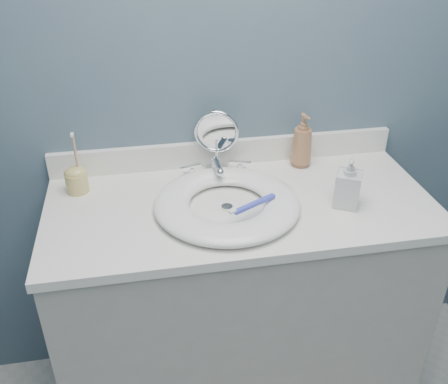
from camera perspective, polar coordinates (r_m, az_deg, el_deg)
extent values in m
cube|color=#4C5C72|center=(1.68, 0.13, 13.14)|extent=(2.20, 0.02, 2.40)
cube|color=#B4AFA4|center=(1.86, 1.68, -13.08)|extent=(1.20, 0.55, 0.85)
cube|color=white|center=(1.58, 1.92, -1.57)|extent=(1.22, 0.57, 0.03)
cube|color=white|center=(1.78, 0.19, 4.56)|extent=(1.22, 0.02, 0.09)
cylinder|color=silver|center=(1.54, 0.35, -1.75)|extent=(0.04, 0.04, 0.01)
cube|color=silver|center=(1.72, -0.95, 2.04)|extent=(0.22, 0.05, 0.01)
cylinder|color=silver|center=(1.70, -0.96, 2.90)|extent=(0.03, 0.03, 0.06)
cylinder|color=silver|center=(1.65, -0.71, 3.00)|extent=(0.02, 0.09, 0.02)
sphere|color=silver|center=(1.61, -0.44, 2.26)|extent=(0.03, 0.03, 0.03)
cylinder|color=silver|center=(1.70, -3.79, 2.26)|extent=(0.02, 0.02, 0.03)
cube|color=silver|center=(1.69, -3.81, 2.89)|extent=(0.08, 0.03, 0.01)
cylinder|color=silver|center=(1.72, 1.84, 2.76)|extent=(0.02, 0.02, 0.03)
cube|color=silver|center=(1.71, 1.85, 3.37)|extent=(0.08, 0.03, 0.01)
cylinder|color=silver|center=(1.75, -0.84, 2.62)|extent=(0.09, 0.09, 0.01)
cylinder|color=silver|center=(1.72, -0.85, 4.27)|extent=(0.01, 0.01, 0.11)
torus|color=silver|center=(1.69, -0.87, 6.91)|extent=(0.15, 0.05, 0.15)
cylinder|color=white|center=(1.69, -0.87, 6.91)|extent=(0.13, 0.03, 0.13)
imported|color=#9B6946|center=(1.77, 8.93, 5.85)|extent=(0.09, 0.09, 0.19)
imported|color=silver|center=(1.56, 14.06, 1.17)|extent=(0.10, 0.10, 0.17)
cylinder|color=#D1BA68|center=(1.68, -16.46, 1.07)|extent=(0.07, 0.07, 0.07)
ellipsoid|color=#D1BA68|center=(1.66, -16.63, 2.08)|extent=(0.07, 0.06, 0.04)
cylinder|color=tan|center=(1.63, -16.58, 4.05)|extent=(0.01, 0.02, 0.14)
cube|color=white|center=(1.60, -16.98, 6.26)|extent=(0.01, 0.02, 0.01)
cube|color=blue|center=(1.48, 3.52, -1.39)|extent=(0.14, 0.09, 0.01)
cube|color=white|center=(1.43, 0.99, -2.24)|extent=(0.03, 0.02, 0.01)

